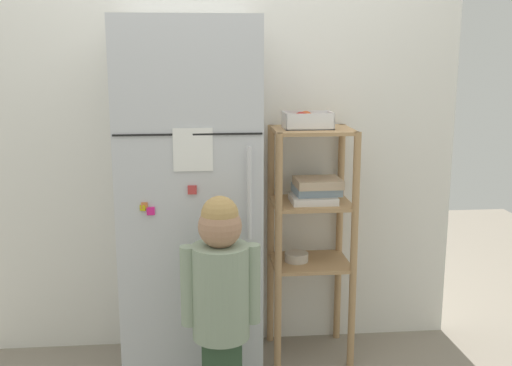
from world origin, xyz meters
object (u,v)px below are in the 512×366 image
pantry_shelf_unit (312,213)px  fruit_bin (305,121)px  child_standing (221,291)px  refrigerator (190,203)px

pantry_shelf_unit → fruit_bin: size_ratio=5.03×
child_standing → refrigerator: bearing=103.4°
refrigerator → child_standing: 0.59m
refrigerator → pantry_shelf_unit: 0.63m
refrigerator → fruit_bin: refrigerator is taller
refrigerator → fruit_bin: size_ratio=7.24×
pantry_shelf_unit → child_standing: bearing=-128.1°
child_standing → fruit_bin: size_ratio=4.25×
refrigerator → child_standing: (0.12, -0.51, -0.25)m
fruit_bin → child_standing: bearing=-125.6°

